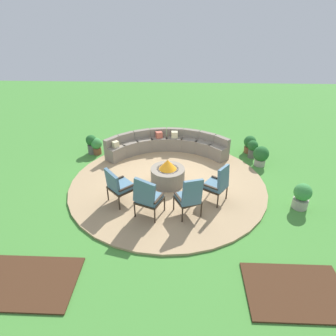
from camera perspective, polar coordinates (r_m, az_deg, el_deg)
The scene contains 16 objects.
ground_plane at distance 8.89m, azimuth -0.05°, elevation -3.16°, with size 24.00×24.00×0.00m, color #478C38.
patio_circle at distance 8.87m, azimuth -0.05°, elevation -3.00°, with size 5.62×5.62×0.06m, color tan.
mulch_bed_left at distance 6.79m, azimuth -24.69°, elevation -18.83°, with size 1.85×1.30×0.04m, color #472B19.
mulch_bed_right at distance 6.55m, azimuth 22.74°, elevation -20.51°, with size 1.85×1.30×0.04m, color #472B19.
fire_pit at distance 8.70m, azimuth -0.05°, elevation -1.17°, with size 0.97×0.97×0.76m.
curved_stone_bench at distance 10.43m, azimuth -0.26°, elevation 4.34°, with size 4.10×1.46×0.73m.
lounge_chair_front_left at distance 7.89m, azimuth -9.24°, elevation -3.15°, with size 0.82×0.85×1.02m.
lounge_chair_front_right at distance 7.31m, azimuth -3.85°, elevation -5.36°, with size 0.77×0.78×1.14m.
lounge_chair_back_left at distance 7.33m, azimuth 4.02°, elevation -5.32°, with size 0.73×0.74×1.10m.
lounge_chair_back_right at distance 7.91m, azimuth 9.32°, elevation -2.82°, with size 0.73×0.75×1.07m.
potted_plant_0 at distance 10.98m, azimuth 15.04°, elevation 4.42°, with size 0.42×0.42×0.61m.
potted_plant_1 at distance 10.77m, azimuth -13.20°, elevation 4.14°, with size 0.38×0.38×0.58m.
potted_plant_2 at distance 10.84m, azimuth -14.09°, elevation 4.50°, with size 0.36×0.36×0.67m.
potted_plant_3 at distance 10.19m, azimuth 16.96°, elevation 2.28°, with size 0.49×0.49×0.65m.
potted_plant_4 at distance 8.50m, azimuth 23.78°, elevation -4.68°, with size 0.45×0.45×0.70m.
potted_plant_5 at distance 10.61m, azimuth 15.51°, elevation 3.64°, with size 0.35×0.35×0.62m.
Camera 1 is at (0.32, -7.47, 4.81)m, focal length 32.61 mm.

